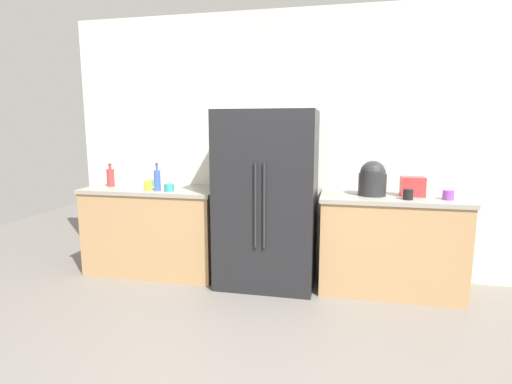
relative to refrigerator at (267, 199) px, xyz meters
name	(u,v)px	position (x,y,z in m)	size (l,w,h in m)	color
ground_plane	(251,360)	(0.15, -1.37, -0.85)	(9.50, 9.50, 0.00)	slate
kitchen_back_panel	(289,145)	(0.15, 0.42, 0.51)	(4.75, 0.10, 2.72)	silver
counter_left	(155,230)	(-1.23, 0.05, -0.39)	(1.43, 0.65, 0.92)	tan
counter_right	(389,243)	(1.17, 0.05, -0.39)	(1.31, 0.65, 0.92)	tan
refrigerator	(267,199)	(0.00, 0.00, 0.00)	(0.94, 0.73, 1.71)	black
toaster	(413,187)	(1.35, 0.08, 0.15)	(0.21, 0.15, 0.18)	red
rice_cooker	(373,179)	(0.99, 0.05, 0.22)	(0.26, 0.26, 0.33)	#262628
bottle_a	(157,180)	(-1.10, -0.12, 0.17)	(0.07, 0.07, 0.28)	blue
bottle_b	(111,177)	(-1.73, 0.05, 0.16)	(0.08, 0.08, 0.25)	red
cup_a	(448,195)	(1.63, -0.04, 0.10)	(0.10, 0.10, 0.08)	purple
cup_b	(408,194)	(1.29, -0.11, 0.11)	(0.09, 0.09, 0.09)	black
cup_c	(169,188)	(-0.97, -0.13, 0.10)	(0.10, 0.10, 0.07)	teal
cup_d	(148,186)	(-1.21, -0.12, 0.11)	(0.07, 0.07, 0.10)	yellow
bowl_a	(152,183)	(-1.32, 0.20, 0.09)	(0.15, 0.15, 0.06)	green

